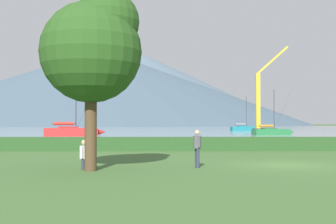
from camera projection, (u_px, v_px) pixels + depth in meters
ground_plane at (286, 165)px, 21.15m from camera, size 1000.00×1000.00×0.00m
harbor_water at (179, 128)px, 158.10m from camera, size 320.00×246.00×0.00m
hedge_line at (243, 144)px, 32.16m from camera, size 80.00×1.20×0.96m
sailboat_slip_0 at (272, 131)px, 72.64m from camera, size 7.01×3.17×7.31m
sailboat_slip_1 at (72, 131)px, 66.32m from camera, size 8.96×3.76×10.54m
sailboat_slip_3 at (245, 128)px, 110.56m from camera, size 7.61×3.06×8.32m
person_seated_viewer at (84, 153)px, 19.20m from camera, size 0.36×0.56×1.25m
person_standing_walker at (197, 146)px, 19.89m from camera, size 0.36×0.55×1.65m
park_tree at (94, 46)px, 18.81m from camera, size 4.19×4.19×7.51m
dock_crane at (259, 105)px, 93.54m from camera, size 7.30×2.00×17.76m
distant_hill_west_ridge at (136, 88)px, 406.91m from camera, size 277.93×277.93×65.49m
distant_hill_central_peak at (101, 87)px, 360.75m from camera, size 323.29×323.29×59.78m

